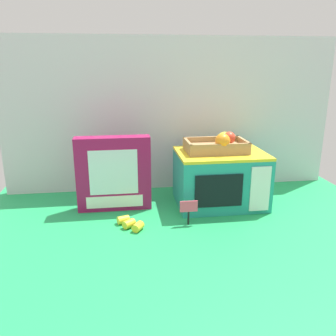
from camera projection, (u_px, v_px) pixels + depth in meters
The scene contains 7 objects.
ground_plane at pixel (181, 208), 1.53m from camera, with size 1.70×1.70×0.00m, color #219E54.
display_back_panel at pixel (172, 115), 1.70m from camera, with size 1.61×0.03×0.74m, color silver.
toy_microwave at pixel (220, 178), 1.55m from camera, with size 0.38×0.29×0.24m.
food_groups_crate at pixel (218, 145), 1.51m from camera, with size 0.26×0.17×0.09m.
cookie_set_box at pixel (114, 174), 1.48m from camera, with size 0.31×0.07×0.32m.
price_sign at pixel (189, 209), 1.35m from camera, with size 0.07×0.01×0.10m.
loose_toy_banana at pixel (130, 223), 1.34m from camera, with size 0.11×0.12×0.03m.
Camera 1 is at (-0.25, -1.39, 0.61)m, focal length 37.16 mm.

